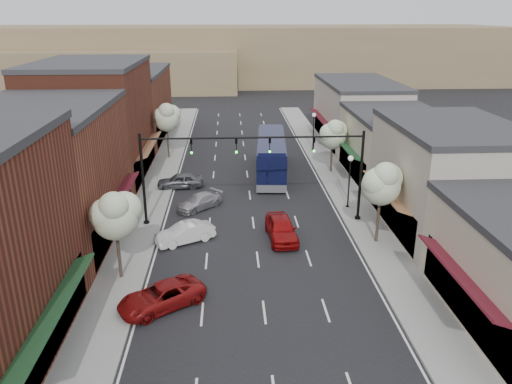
{
  "coord_description": "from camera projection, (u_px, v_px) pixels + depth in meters",
  "views": [
    {
      "loc": [
        -1.69,
        -26.69,
        15.06
      ],
      "look_at": [
        0.25,
        8.73,
        2.2
      ],
      "focal_mm": 35.0,
      "sensor_mm": 36.0,
      "label": 1
    }
  ],
  "objects": [
    {
      "name": "signal_mast_left",
      "position": [
        175.0,
        165.0,
        35.91
      ],
      "size": [
        8.22,
        0.46,
        7.0
      ],
      "color": "black",
      "rests_on": "ground"
    },
    {
      "name": "parked_car_c",
      "position": [
        199.0,
        202.0,
        40.29
      ],
      "size": [
        4.11,
        4.02,
        1.19
      ],
      "primitive_type": "imported",
      "rotation": [
        0.0,
        0.0,
        -0.81
      ],
      "color": "#A3A2A8",
      "rests_on": "ground"
    },
    {
      "name": "coach_bus",
      "position": [
        271.0,
        155.0,
        48.49
      ],
      "size": [
        3.55,
        12.27,
        3.7
      ],
      "rotation": [
        0.0,
        0.0,
        -0.08
      ],
      "color": "black",
      "rests_on": "ground"
    },
    {
      "name": "hill_far",
      "position": [
        235.0,
        54.0,
        112.71
      ],
      "size": [
        120.0,
        30.0,
        12.0
      ],
      "primitive_type": "cube",
      "color": "#7A6647",
      "rests_on": "ground"
    },
    {
      "name": "bldg_right_far",
      "position": [
        357.0,
        113.0,
        59.77
      ],
      "size": [
        9.14,
        16.1,
        7.4
      ],
      "color": "#ABA192",
      "rests_on": "ground"
    },
    {
      "name": "tree_right_near",
      "position": [
        382.0,
        182.0,
        32.88
      ],
      "size": [
        2.85,
        2.65,
        5.95
      ],
      "color": "#47382B",
      "rests_on": "ground"
    },
    {
      "name": "parked_car_d",
      "position": [
        180.0,
        181.0,
        44.96
      ],
      "size": [
        4.24,
        2.09,
        1.39
      ],
      "primitive_type": "imported",
      "rotation": [
        0.0,
        0.0,
        -1.46
      ],
      "color": "#525559",
      "rests_on": "ground"
    },
    {
      "name": "lamp_post_near",
      "position": [
        350.0,
        173.0,
        39.5
      ],
      "size": [
        0.44,
        0.44,
        4.44
      ],
      "color": "black",
      "rests_on": "ground"
    },
    {
      "name": "tree_left_far",
      "position": [
        167.0,
        117.0,
        52.63
      ],
      "size": [
        2.85,
        2.65,
        6.13
      ],
      "color": "#47382B",
      "rests_on": "ground"
    },
    {
      "name": "curb_left",
      "position": [
        174.0,
        179.0,
        47.25
      ],
      "size": [
        0.25,
        73.0,
        0.17
      ],
      "primitive_type": "cube",
      "color": "gray",
      "rests_on": "ground"
    },
    {
      "name": "red_hatchback",
      "position": [
        281.0,
        228.0,
        34.81
      ],
      "size": [
        2.24,
        4.85,
        1.61
      ],
      "primitive_type": "imported",
      "rotation": [
        0.0,
        0.0,
        0.07
      ],
      "color": "maroon",
      "rests_on": "ground"
    },
    {
      "name": "curb_right",
      "position": [
        320.0,
        177.0,
        47.97
      ],
      "size": [
        0.25,
        73.0,
        0.17
      ],
      "primitive_type": "cube",
      "color": "gray",
      "rests_on": "ground"
    },
    {
      "name": "parked_car_b",
      "position": [
        185.0,
        233.0,
        34.36
      ],
      "size": [
        4.32,
        3.19,
        1.36
      ],
      "primitive_type": "imported",
      "rotation": [
        0.0,
        0.0,
        -1.09
      ],
      "color": "white",
      "rests_on": "ground"
    },
    {
      "name": "tree_left_near",
      "position": [
        115.0,
        214.0,
        28.35
      ],
      "size": [
        2.85,
        2.65,
        5.69
      ],
      "color": "#47382B",
      "rests_on": "ground"
    },
    {
      "name": "bldg_left_far",
      "position": [
        128.0,
        105.0,
        61.92
      ],
      "size": [
        10.14,
        18.1,
        8.4
      ],
      "color": "brown",
      "rests_on": "ground"
    },
    {
      "name": "sidewalk_left",
      "position": [
        159.0,
        180.0,
        47.18
      ],
      "size": [
        2.8,
        73.0,
        0.15
      ],
      "primitive_type": "cube",
      "color": "gray",
      "rests_on": "ground"
    },
    {
      "name": "lamp_post_far",
      "position": [
        314.0,
        126.0,
        55.93
      ],
      "size": [
        0.44,
        0.44,
        4.44
      ],
      "color": "black",
      "rests_on": "ground"
    },
    {
      "name": "bldg_left_midfar",
      "position": [
        94.0,
        122.0,
        46.47
      ],
      "size": [
        10.14,
        14.1,
        10.9
      ],
      "color": "maroon",
      "rests_on": "ground"
    },
    {
      "name": "tree_right_far",
      "position": [
        333.0,
        133.0,
        48.06
      ],
      "size": [
        2.85,
        2.65,
        5.43
      ],
      "color": "#47382B",
      "rests_on": "ground"
    },
    {
      "name": "parked_car_a",
      "position": [
        161.0,
        296.0,
        26.77
      ],
      "size": [
        5.15,
        4.5,
        1.32
      ],
      "primitive_type": "imported",
      "rotation": [
        0.0,
        0.0,
        -0.96
      ],
      "color": "maroon",
      "rests_on": "ground"
    },
    {
      "name": "hill_near",
      "position": [
        113.0,
        70.0,
        100.84
      ],
      "size": [
        50.0,
        20.0,
        8.0
      ],
      "primitive_type": "cube",
      "color": "#7A6647",
      "rests_on": "ground"
    },
    {
      "name": "bldg_right_midfar",
      "position": [
        393.0,
        146.0,
        46.79
      ],
      "size": [
        9.14,
        12.1,
        6.4
      ],
      "color": "#BAB094",
      "rests_on": "ground"
    },
    {
      "name": "bldg_right_midnear",
      "position": [
        448.0,
        179.0,
        35.28
      ],
      "size": [
        9.14,
        12.1,
        7.9
      ],
      "color": "#ABA192",
      "rests_on": "ground"
    },
    {
      "name": "sidewalk_right",
      "position": [
        335.0,
        177.0,
        48.04
      ],
      "size": [
        2.8,
        73.0,
        0.15
      ],
      "primitive_type": "cube",
      "color": "gray",
      "rests_on": "ground"
    },
    {
      "name": "ground",
      "position": [
        260.0,
        275.0,
        30.27
      ],
      "size": [
        160.0,
        160.0,
        0.0
      ],
      "primitive_type": "plane",
      "color": "black",
      "rests_on": "ground"
    },
    {
      "name": "bldg_left_midnear",
      "position": [
        44.0,
        176.0,
        33.58
      ],
      "size": [
        10.14,
        14.1,
        9.4
      ],
      "color": "brown",
      "rests_on": "ground"
    },
    {
      "name": "signal_mast_right",
      "position": [
        330.0,
        163.0,
        36.49
      ],
      "size": [
        8.22,
        0.46,
        7.0
      ],
      "color": "black",
      "rests_on": "ground"
    }
  ]
}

